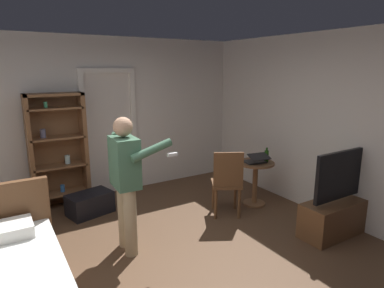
{
  "coord_description": "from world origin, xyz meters",
  "views": [
    {
      "loc": [
        -1.37,
        -2.8,
        2.13
      ],
      "look_at": [
        0.69,
        0.56,
        1.22
      ],
      "focal_mm": 30.94,
      "sensor_mm": 36.0,
      "label": 1
    }
  ],
  "objects_px": {
    "bookshelf": "(58,147)",
    "person_blue_shirt": "(126,176)",
    "wooden_chair": "(227,181)",
    "suitcase_dark": "(90,204)",
    "side_table": "(255,176)",
    "suitcase_small": "(3,218)",
    "bottle_on_table": "(267,156)",
    "tv_flatscreen": "(339,210)",
    "laptop": "(256,160)"
  },
  "relations": [
    {
      "from": "bottle_on_table",
      "to": "wooden_chair",
      "type": "height_order",
      "value": "wooden_chair"
    },
    {
      "from": "side_table",
      "to": "suitcase_small",
      "type": "relative_size",
      "value": 1.5
    },
    {
      "from": "suitcase_small",
      "to": "side_table",
      "type": "bearing_deg",
      "value": -9.15
    },
    {
      "from": "tv_flatscreen",
      "to": "bottle_on_table",
      "type": "distance_m",
      "value": 1.31
    },
    {
      "from": "laptop",
      "to": "bottle_on_table",
      "type": "xyz_separation_m",
      "value": [
        0.18,
        -0.04,
        0.04
      ]
    },
    {
      "from": "wooden_chair",
      "to": "suitcase_dark",
      "type": "bearing_deg",
      "value": 146.69
    },
    {
      "from": "bookshelf",
      "to": "tv_flatscreen",
      "type": "bearing_deg",
      "value": -43.95
    },
    {
      "from": "tv_flatscreen",
      "to": "side_table",
      "type": "bearing_deg",
      "value": 103.78
    },
    {
      "from": "person_blue_shirt",
      "to": "wooden_chair",
      "type": "bearing_deg",
      "value": 5.12
    },
    {
      "from": "tv_flatscreen",
      "to": "wooden_chair",
      "type": "relative_size",
      "value": 1.17
    },
    {
      "from": "person_blue_shirt",
      "to": "suitcase_small",
      "type": "distance_m",
      "value": 1.87
    },
    {
      "from": "suitcase_dark",
      "to": "suitcase_small",
      "type": "relative_size",
      "value": 1.34
    },
    {
      "from": "tv_flatscreen",
      "to": "bottle_on_table",
      "type": "height_order",
      "value": "tv_flatscreen"
    },
    {
      "from": "suitcase_small",
      "to": "person_blue_shirt",
      "type": "bearing_deg",
      "value": -37.24
    },
    {
      "from": "bookshelf",
      "to": "person_blue_shirt",
      "type": "relative_size",
      "value": 1.1
    },
    {
      "from": "side_table",
      "to": "laptop",
      "type": "distance_m",
      "value": 0.29
    },
    {
      "from": "tv_flatscreen",
      "to": "wooden_chair",
      "type": "bearing_deg",
      "value": 129.02
    },
    {
      "from": "bottle_on_table",
      "to": "person_blue_shirt",
      "type": "bearing_deg",
      "value": -175.98
    },
    {
      "from": "bookshelf",
      "to": "side_table",
      "type": "height_order",
      "value": "bookshelf"
    },
    {
      "from": "tv_flatscreen",
      "to": "side_table",
      "type": "distance_m",
      "value": 1.33
    },
    {
      "from": "laptop",
      "to": "suitcase_small",
      "type": "bearing_deg",
      "value": 163.86
    },
    {
      "from": "tv_flatscreen",
      "to": "suitcase_dark",
      "type": "height_order",
      "value": "tv_flatscreen"
    },
    {
      "from": "tv_flatscreen",
      "to": "laptop",
      "type": "bearing_deg",
      "value": 105.85
    },
    {
      "from": "bookshelf",
      "to": "suitcase_dark",
      "type": "bearing_deg",
      "value": -61.81
    },
    {
      "from": "wooden_chair",
      "to": "suitcase_small",
      "type": "bearing_deg",
      "value": 159.54
    },
    {
      "from": "suitcase_dark",
      "to": "suitcase_small",
      "type": "xyz_separation_m",
      "value": [
        -1.13,
        -0.06,
        0.07
      ]
    },
    {
      "from": "laptop",
      "to": "wooden_chair",
      "type": "bearing_deg",
      "value": -174.11
    },
    {
      "from": "bookshelf",
      "to": "bottle_on_table",
      "type": "bearing_deg",
      "value": -30.57
    },
    {
      "from": "laptop",
      "to": "person_blue_shirt",
      "type": "height_order",
      "value": "person_blue_shirt"
    },
    {
      "from": "wooden_chair",
      "to": "suitcase_dark",
      "type": "height_order",
      "value": "wooden_chair"
    },
    {
      "from": "person_blue_shirt",
      "to": "suitcase_dark",
      "type": "xyz_separation_m",
      "value": [
        -0.13,
        1.26,
        -0.76
      ]
    },
    {
      "from": "laptop",
      "to": "bookshelf",
      "type": "bearing_deg",
      "value": 148.34
    },
    {
      "from": "person_blue_shirt",
      "to": "side_table",
      "type": "bearing_deg",
      "value": 6.34
    },
    {
      "from": "wooden_chair",
      "to": "person_blue_shirt",
      "type": "relative_size",
      "value": 0.62
    },
    {
      "from": "bottle_on_table",
      "to": "person_blue_shirt",
      "type": "xyz_separation_m",
      "value": [
        -2.34,
        -0.16,
        0.13
      ]
    },
    {
      "from": "side_table",
      "to": "suitcase_dark",
      "type": "bearing_deg",
      "value": 156.61
    },
    {
      "from": "bottle_on_table",
      "to": "suitcase_small",
      "type": "height_order",
      "value": "bottle_on_table"
    },
    {
      "from": "tv_flatscreen",
      "to": "suitcase_dark",
      "type": "xyz_separation_m",
      "value": [
        -2.65,
        2.29,
        -0.16
      ]
    },
    {
      "from": "laptop",
      "to": "suitcase_dark",
      "type": "height_order",
      "value": "laptop"
    },
    {
      "from": "bookshelf",
      "to": "laptop",
      "type": "relative_size",
      "value": 4.7
    },
    {
      "from": "bottle_on_table",
      "to": "suitcase_dark",
      "type": "xyz_separation_m",
      "value": [
        -2.48,
        1.09,
        -0.64
      ]
    },
    {
      "from": "laptop",
      "to": "person_blue_shirt",
      "type": "xyz_separation_m",
      "value": [
        -2.17,
        -0.2,
        0.17
      ]
    },
    {
      "from": "side_table",
      "to": "person_blue_shirt",
      "type": "relative_size",
      "value": 0.43
    },
    {
      "from": "bookshelf",
      "to": "tv_flatscreen",
      "type": "distance_m",
      "value": 4.14
    },
    {
      "from": "side_table",
      "to": "bottle_on_table",
      "type": "relative_size",
      "value": 3.06
    },
    {
      "from": "person_blue_shirt",
      "to": "suitcase_dark",
      "type": "relative_size",
      "value": 2.58
    },
    {
      "from": "side_table",
      "to": "suitcase_dark",
      "type": "xyz_separation_m",
      "value": [
        -2.34,
        1.01,
        -0.3
      ]
    },
    {
      "from": "bottle_on_table",
      "to": "suitcase_small",
      "type": "xyz_separation_m",
      "value": [
        -3.61,
        1.03,
        -0.56
      ]
    },
    {
      "from": "tv_flatscreen",
      "to": "suitcase_small",
      "type": "relative_size",
      "value": 2.48
    },
    {
      "from": "bottle_on_table",
      "to": "wooden_chair",
      "type": "distance_m",
      "value": 0.82
    }
  ]
}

